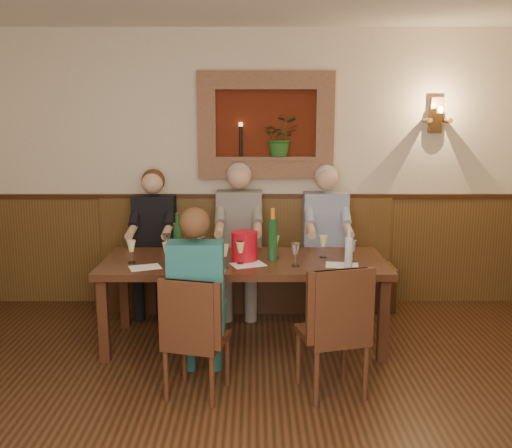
{
  "coord_description": "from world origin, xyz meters",
  "views": [
    {
      "loc": [
        0.09,
        -2.84,
        2.0
      ],
      "look_at": [
        0.1,
        1.9,
        1.05
      ],
      "focal_mm": 40.0,
      "sensor_mm": 36.0,
      "label": 1
    }
  ],
  "objects_px": {
    "person_bench_left": "(154,254)",
    "water_bottle": "(349,252)",
    "person_bench_right": "(326,252)",
    "spittoon_bucket": "(244,246)",
    "wine_bottle_green_b": "(178,239)",
    "person_bench_mid": "(239,251)",
    "wine_bottle_green_a": "(273,238)",
    "chair_near_left": "(196,360)",
    "bench": "(246,276)",
    "dining_table": "(244,268)",
    "person_chair_front": "(198,314)",
    "chair_near_right": "(332,356)"
  },
  "relations": [
    {
      "from": "person_bench_left",
      "to": "water_bottle",
      "type": "relative_size",
      "value": 4.16
    },
    {
      "from": "person_bench_right",
      "to": "spittoon_bucket",
      "type": "xyz_separation_m",
      "value": [
        -0.8,
        -0.85,
        0.26
      ]
    },
    {
      "from": "spittoon_bucket",
      "to": "water_bottle",
      "type": "bearing_deg",
      "value": -18.05
    },
    {
      "from": "person_bench_left",
      "to": "wine_bottle_green_b",
      "type": "distance_m",
      "value": 0.85
    },
    {
      "from": "person_bench_mid",
      "to": "person_bench_right",
      "type": "bearing_deg",
      "value": 0.05
    },
    {
      "from": "person_bench_left",
      "to": "wine_bottle_green_a",
      "type": "relative_size",
      "value": 3.22
    },
    {
      "from": "wine_bottle_green_a",
      "to": "water_bottle",
      "type": "distance_m",
      "value": 0.67
    },
    {
      "from": "person_bench_left",
      "to": "chair_near_left",
      "type": "bearing_deg",
      "value": -71.35
    },
    {
      "from": "person_bench_mid",
      "to": "wine_bottle_green_a",
      "type": "bearing_deg",
      "value": -69.63
    },
    {
      "from": "spittoon_bucket",
      "to": "water_bottle",
      "type": "distance_m",
      "value": 0.88
    },
    {
      "from": "bench",
      "to": "person_bench_mid",
      "type": "xyz_separation_m",
      "value": [
        -0.07,
        -0.11,
        0.29
      ]
    },
    {
      "from": "person_bench_mid",
      "to": "wine_bottle_green_a",
      "type": "relative_size",
      "value": 3.37
    },
    {
      "from": "wine_bottle_green_b",
      "to": "bench",
      "type": "bearing_deg",
      "value": 54.74
    },
    {
      "from": "person_bench_mid",
      "to": "person_bench_right",
      "type": "xyz_separation_m",
      "value": [
        0.87,
        0.0,
        -0.01
      ]
    },
    {
      "from": "dining_table",
      "to": "person_chair_front",
      "type": "relative_size",
      "value": 1.78
    },
    {
      "from": "chair_near_left",
      "to": "chair_near_right",
      "type": "relative_size",
      "value": 0.92
    },
    {
      "from": "spittoon_bucket",
      "to": "wine_bottle_green_a",
      "type": "relative_size",
      "value": 0.56
    },
    {
      "from": "bench",
      "to": "person_bench_left",
      "type": "relative_size",
      "value": 2.1
    },
    {
      "from": "dining_table",
      "to": "person_bench_right",
      "type": "bearing_deg",
      "value": 46.21
    },
    {
      "from": "bench",
      "to": "water_bottle",
      "type": "bearing_deg",
      "value": -55.8
    },
    {
      "from": "bench",
      "to": "water_bottle",
      "type": "relative_size",
      "value": 8.73
    },
    {
      "from": "water_bottle",
      "to": "person_bench_mid",
      "type": "bearing_deg",
      "value": 128.82
    },
    {
      "from": "person_chair_front",
      "to": "wine_bottle_green_a",
      "type": "height_order",
      "value": "person_chair_front"
    },
    {
      "from": "dining_table",
      "to": "chair_near_left",
      "type": "relative_size",
      "value": 2.7
    },
    {
      "from": "person_bench_mid",
      "to": "spittoon_bucket",
      "type": "distance_m",
      "value": 0.89
    },
    {
      "from": "chair_near_left",
      "to": "chair_near_right",
      "type": "height_order",
      "value": "chair_near_right"
    },
    {
      "from": "person_chair_front",
      "to": "water_bottle",
      "type": "xyz_separation_m",
      "value": [
        1.16,
        0.49,
        0.33
      ]
    },
    {
      "from": "spittoon_bucket",
      "to": "water_bottle",
      "type": "xyz_separation_m",
      "value": [
        0.84,
        -0.27,
        0.01
      ]
    },
    {
      "from": "chair_near_left",
      "to": "bench",
      "type": "bearing_deg",
      "value": 95.15
    },
    {
      "from": "chair_near_left",
      "to": "wine_bottle_green_b",
      "type": "relative_size",
      "value": 2.35
    },
    {
      "from": "dining_table",
      "to": "person_chair_front",
      "type": "distance_m",
      "value": 0.85
    },
    {
      "from": "dining_table",
      "to": "person_chair_front",
      "type": "height_order",
      "value": "person_chair_front"
    },
    {
      "from": "person_bench_right",
      "to": "wine_bottle_green_b",
      "type": "xyz_separation_m",
      "value": [
        -1.38,
        -0.71,
        0.29
      ]
    },
    {
      "from": "chair_near_right",
      "to": "person_bench_right",
      "type": "bearing_deg",
      "value": 69.57
    },
    {
      "from": "bench",
      "to": "chair_near_left",
      "type": "bearing_deg",
      "value": -99.97
    },
    {
      "from": "person_bench_mid",
      "to": "person_bench_right",
      "type": "relative_size",
      "value": 1.02
    },
    {
      "from": "wine_bottle_green_b",
      "to": "water_bottle",
      "type": "height_order",
      "value": "wine_bottle_green_b"
    },
    {
      "from": "person_bench_left",
      "to": "dining_table",
      "type": "bearing_deg",
      "value": -42.32
    },
    {
      "from": "dining_table",
      "to": "person_bench_right",
      "type": "xyz_separation_m",
      "value": [
        0.8,
        0.84,
        -0.06
      ]
    },
    {
      "from": "chair_near_right",
      "to": "person_bench_right",
      "type": "distance_m",
      "value": 1.77
    },
    {
      "from": "dining_table",
      "to": "person_bench_mid",
      "type": "distance_m",
      "value": 0.84
    },
    {
      "from": "person_bench_mid",
      "to": "water_bottle",
      "type": "relative_size",
      "value": 4.35
    },
    {
      "from": "person_bench_mid",
      "to": "person_bench_right",
      "type": "height_order",
      "value": "person_bench_mid"
    },
    {
      "from": "dining_table",
      "to": "water_bottle",
      "type": "relative_size",
      "value": 6.99
    },
    {
      "from": "person_bench_mid",
      "to": "wine_bottle_green_b",
      "type": "relative_size",
      "value": 3.93
    },
    {
      "from": "person_bench_mid",
      "to": "chair_near_left",
      "type": "bearing_deg",
      "value": -98.43
    },
    {
      "from": "person_chair_front",
      "to": "spittoon_bucket",
      "type": "xyz_separation_m",
      "value": [
        0.32,
        0.76,
        0.32
      ]
    },
    {
      "from": "chair_near_left",
      "to": "person_bench_right",
      "type": "distance_m",
      "value": 2.11
    },
    {
      "from": "chair_near_right",
      "to": "wine_bottle_green_a",
      "type": "height_order",
      "value": "wine_bottle_green_a"
    },
    {
      "from": "water_bottle",
      "to": "wine_bottle_green_b",
      "type": "bearing_deg",
      "value": 163.79
    }
  ]
}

